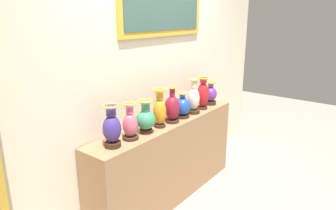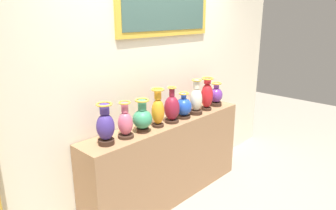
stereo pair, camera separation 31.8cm
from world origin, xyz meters
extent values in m
plane|color=gray|center=(0.00, 0.00, 0.00)|extent=(10.64, 10.64, 0.00)
cube|color=#99704C|center=(0.00, 0.00, 0.47)|extent=(2.11, 0.38, 0.94)
cube|color=beige|center=(0.00, 0.25, 1.36)|extent=(4.64, 0.10, 2.72)
cube|color=gold|center=(0.17, 0.18, 2.13)|extent=(1.33, 0.03, 0.64)
cube|color=#3C5C53|center=(0.17, 0.16, 2.13)|extent=(1.21, 0.01, 0.52)
cylinder|color=#382319|center=(-0.82, -0.03, 0.96)|extent=(0.14, 0.14, 0.04)
ellipsoid|color=#3F2D7F|center=(-0.82, -0.03, 1.10)|extent=(0.16, 0.16, 0.24)
cylinder|color=#3F2D7F|center=(-0.82, -0.03, 1.26)|extent=(0.08, 0.08, 0.09)
torus|color=gold|center=(-0.82, -0.03, 1.30)|extent=(0.14, 0.14, 0.02)
cylinder|color=#382319|center=(-0.60, -0.03, 0.95)|extent=(0.15, 0.15, 0.03)
ellipsoid|color=#CC5972|center=(-0.60, -0.03, 1.07)|extent=(0.14, 0.14, 0.22)
cylinder|color=#CC5972|center=(-0.60, -0.03, 1.23)|extent=(0.06, 0.06, 0.09)
torus|color=gold|center=(-0.60, -0.03, 1.27)|extent=(0.11, 0.11, 0.01)
cylinder|color=#382319|center=(-0.40, -0.04, 0.96)|extent=(0.12, 0.12, 0.04)
ellipsoid|color=#388C60|center=(-0.40, -0.04, 1.07)|extent=(0.19, 0.19, 0.19)
cylinder|color=#388C60|center=(-0.40, -0.04, 1.21)|extent=(0.08, 0.08, 0.09)
torus|color=gold|center=(-0.40, -0.04, 1.26)|extent=(0.14, 0.14, 0.02)
cylinder|color=#382319|center=(-0.19, -0.04, 0.95)|extent=(0.12, 0.12, 0.03)
ellipsoid|color=orange|center=(-0.19, -0.04, 1.10)|extent=(0.13, 0.13, 0.26)
cylinder|color=orange|center=(-0.19, -0.04, 1.28)|extent=(0.07, 0.07, 0.10)
torus|color=gold|center=(-0.19, -0.04, 1.32)|extent=(0.13, 0.13, 0.02)
cylinder|color=#382319|center=(0.00, -0.06, 0.95)|extent=(0.15, 0.15, 0.03)
ellipsoid|color=maroon|center=(0.00, -0.06, 1.09)|extent=(0.16, 0.16, 0.26)
cylinder|color=maroon|center=(0.00, -0.06, 1.27)|extent=(0.06, 0.06, 0.09)
torus|color=gold|center=(0.00, -0.06, 1.31)|extent=(0.09, 0.09, 0.02)
cylinder|color=#382319|center=(0.20, -0.05, 0.95)|extent=(0.16, 0.16, 0.03)
ellipsoid|color=#1E47B2|center=(0.20, -0.05, 1.06)|extent=(0.18, 0.18, 0.19)
cylinder|color=#1E47B2|center=(0.20, -0.05, 1.19)|extent=(0.06, 0.06, 0.05)
torus|color=gold|center=(0.20, -0.05, 1.21)|extent=(0.11, 0.11, 0.02)
cylinder|color=#382319|center=(0.40, -0.06, 0.96)|extent=(0.15, 0.15, 0.04)
ellipsoid|color=beige|center=(0.40, -0.06, 1.11)|extent=(0.14, 0.14, 0.26)
cylinder|color=beige|center=(0.40, -0.06, 1.28)|extent=(0.07, 0.07, 0.09)
torus|color=gold|center=(0.40, -0.06, 1.33)|extent=(0.11, 0.11, 0.01)
cylinder|color=#382319|center=(0.61, -0.06, 0.95)|extent=(0.12, 0.12, 0.03)
ellipsoid|color=red|center=(0.61, -0.06, 1.11)|extent=(0.14, 0.14, 0.29)
cylinder|color=red|center=(0.61, -0.06, 1.29)|extent=(0.08, 0.08, 0.06)
torus|color=gold|center=(0.61, -0.06, 1.32)|extent=(0.14, 0.14, 0.02)
cylinder|color=#382319|center=(0.83, -0.03, 0.96)|extent=(0.15, 0.15, 0.04)
ellipsoid|color=#6B3393|center=(0.83, -0.03, 1.07)|extent=(0.16, 0.16, 0.18)
cylinder|color=#6B3393|center=(0.83, -0.03, 1.19)|extent=(0.07, 0.07, 0.06)
torus|color=gold|center=(0.83, -0.03, 1.22)|extent=(0.12, 0.12, 0.02)
camera|label=1|loc=(-2.48, -1.91, 2.04)|focal=33.03mm
camera|label=2|loc=(-2.27, -2.15, 2.04)|focal=33.03mm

